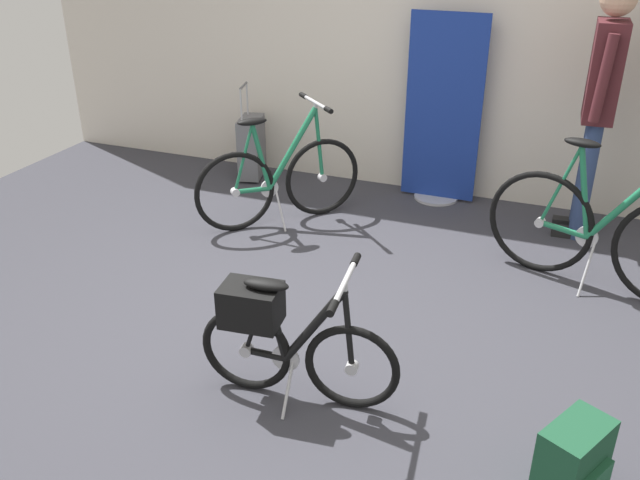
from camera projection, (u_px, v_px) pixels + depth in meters
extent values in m
plane|color=#38383F|center=(295.00, 336.00, 3.81)|extent=(6.86, 6.86, 0.00)
cube|color=silver|center=(418.00, 19.00, 5.25)|extent=(6.86, 0.10, 2.78)
cylinder|color=#B7B7BC|center=(436.00, 197.00, 5.59)|extent=(0.36, 0.36, 0.02)
cube|color=navy|center=(443.00, 109.00, 5.26)|extent=(0.60, 0.02, 1.47)
torus|color=black|center=(352.00, 367.00, 3.17)|extent=(0.46, 0.09, 0.46)
cylinder|color=#B7B7BC|center=(352.00, 367.00, 3.17)|extent=(0.07, 0.06, 0.06)
torus|color=black|center=(246.00, 350.00, 3.30)|extent=(0.46, 0.09, 0.46)
cylinder|color=#B7B7BC|center=(246.00, 350.00, 3.30)|extent=(0.07, 0.06, 0.06)
cylinder|color=black|center=(266.00, 354.00, 3.27)|extent=(0.21, 0.06, 0.05)
cylinder|color=black|center=(314.00, 326.00, 3.12)|extent=(0.33, 0.08, 0.45)
cylinder|color=black|center=(276.00, 324.00, 3.18)|extent=(0.12, 0.05, 0.39)
cylinder|color=black|center=(266.00, 354.00, 3.27)|extent=(0.20, 0.05, 0.04)
cylinder|color=black|center=(348.00, 330.00, 3.08)|extent=(0.07, 0.04, 0.42)
cylinder|color=black|center=(256.00, 320.00, 3.20)|extent=(0.14, 0.04, 0.38)
ellipsoid|color=black|center=(266.00, 284.00, 3.09)|extent=(0.23, 0.11, 0.05)
cylinder|color=#B7B7BC|center=(345.00, 287.00, 2.99)|extent=(0.03, 0.03, 0.04)
cylinder|color=#B7B7BC|center=(345.00, 283.00, 2.98)|extent=(0.07, 0.44, 0.03)
cylinder|color=black|center=(332.00, 308.00, 2.79)|extent=(0.05, 0.09, 0.04)
cylinder|color=black|center=(356.00, 260.00, 3.17)|extent=(0.05, 0.09, 0.04)
cylinder|color=#B7B7BC|center=(286.00, 358.00, 3.25)|extent=(0.14, 0.03, 0.14)
cylinder|color=#B7B7BC|center=(288.00, 390.00, 3.22)|extent=(0.04, 0.19, 0.22)
cube|color=black|center=(252.00, 305.00, 3.17)|extent=(0.30, 0.23, 0.20)
torus|color=black|center=(540.00, 222.00, 4.35)|extent=(0.68, 0.22, 0.69)
cylinder|color=#B7B7BC|center=(540.00, 222.00, 4.35)|extent=(0.07, 0.06, 0.06)
cylinder|color=#1E724C|center=(563.00, 229.00, 4.28)|extent=(0.30, 0.11, 0.05)
cylinder|color=#1E724C|center=(633.00, 198.00, 3.94)|extent=(0.46, 0.16, 0.66)
cylinder|color=#1E724C|center=(584.00, 192.00, 4.11)|extent=(0.17, 0.08, 0.58)
cylinder|color=#1E724C|center=(563.00, 229.00, 4.28)|extent=(0.30, 0.10, 0.04)
cylinder|color=#1E724C|center=(560.00, 186.00, 4.18)|extent=(0.19, 0.07, 0.56)
ellipsoid|color=black|center=(583.00, 143.00, 4.01)|extent=(0.24, 0.14, 0.05)
cylinder|color=#B7B7BC|center=(587.00, 237.00, 4.20)|extent=(0.14, 0.05, 0.14)
cylinder|color=#B7B7BC|center=(586.00, 269.00, 4.18)|extent=(0.07, 0.19, 0.32)
torus|color=black|center=(322.00, 177.00, 5.18)|extent=(0.45, 0.47, 0.61)
cylinder|color=#B7B7BC|center=(322.00, 177.00, 5.18)|extent=(0.08, 0.08, 0.06)
torus|color=black|center=(235.00, 192.00, 4.91)|extent=(0.45, 0.47, 0.61)
cylinder|color=#B7B7BC|center=(235.00, 192.00, 4.91)|extent=(0.08, 0.08, 0.06)
cylinder|color=#1E724C|center=(252.00, 190.00, 4.97)|extent=(0.21, 0.22, 0.05)
cylinder|color=#1E724C|center=(292.00, 149.00, 4.97)|extent=(0.32, 0.33, 0.59)
cylinder|color=#1E724C|center=(261.00, 157.00, 4.89)|extent=(0.13, 0.13, 0.51)
cylinder|color=#1E724C|center=(252.00, 190.00, 4.97)|extent=(0.20, 0.21, 0.04)
cylinder|color=#1E724C|center=(319.00, 144.00, 5.04)|extent=(0.08, 0.08, 0.55)
cylinder|color=#1E724C|center=(243.00, 159.00, 4.83)|extent=(0.14, 0.14, 0.50)
ellipsoid|color=black|center=(252.00, 122.00, 4.74)|extent=(0.22, 0.22, 0.05)
cylinder|color=#B7B7BC|center=(315.00, 105.00, 4.90)|extent=(0.03, 0.03, 0.04)
cylinder|color=#B7B7BC|center=(315.00, 103.00, 4.89)|extent=(0.34, 0.32, 0.03)
cylinder|color=black|center=(328.00, 110.00, 4.71)|extent=(0.09, 0.09, 0.04)
cylinder|color=black|center=(303.00, 96.00, 5.07)|extent=(0.09, 0.09, 0.04)
cylinder|color=#B7B7BC|center=(269.00, 188.00, 5.02)|extent=(0.11, 0.11, 0.14)
cylinder|color=#B7B7BC|center=(281.00, 210.00, 5.03)|extent=(0.15, 0.15, 0.28)
cylinder|color=navy|center=(585.00, 175.00, 4.88)|extent=(0.11, 0.11, 0.86)
cube|color=black|center=(569.00, 223.00, 5.07)|extent=(0.24, 0.10, 0.07)
cylinder|color=navy|center=(585.00, 183.00, 4.75)|extent=(0.11, 0.11, 0.86)
cube|color=black|center=(568.00, 232.00, 4.94)|extent=(0.24, 0.10, 0.07)
cube|color=#4C1E23|center=(605.00, 72.00, 4.47)|extent=(0.21, 0.33, 0.66)
cylinder|color=#4C1E23|center=(602.00, 66.00, 4.66)|extent=(0.13, 0.11, 0.56)
cylinder|color=#4C1E23|center=(604.00, 79.00, 4.30)|extent=(0.13, 0.12, 0.56)
cube|color=slate|center=(252.00, 147.00, 5.91)|extent=(0.26, 0.39, 0.52)
cylinder|color=#B7B7BC|center=(241.00, 106.00, 5.63)|extent=(0.02, 0.02, 0.28)
cylinder|color=#B7B7BC|center=(247.00, 99.00, 5.84)|extent=(0.02, 0.02, 0.28)
cylinder|color=slate|center=(243.00, 86.00, 5.67)|extent=(0.08, 0.23, 0.02)
cylinder|color=black|center=(256.00, 180.00, 5.91)|extent=(0.04, 0.03, 0.04)
cylinder|color=black|center=(262.00, 170.00, 6.13)|extent=(0.04, 0.03, 0.04)
cube|color=#19472D|center=(572.00, 462.00, 2.70)|extent=(0.30, 0.36, 0.36)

